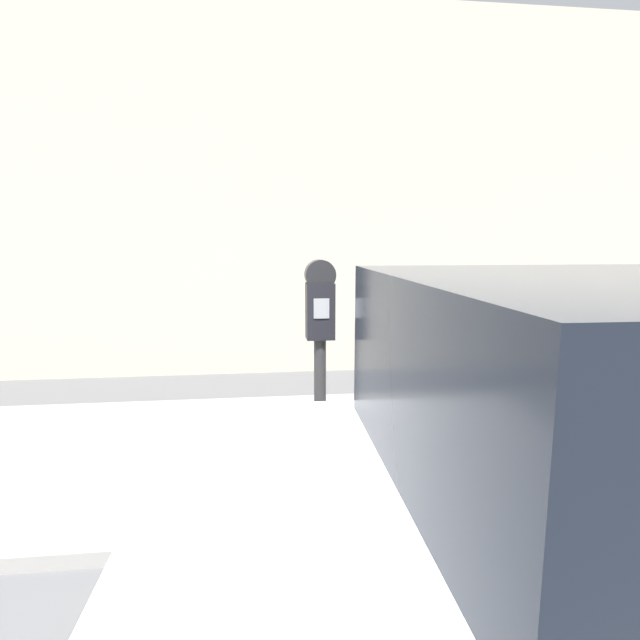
% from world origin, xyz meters
% --- Properties ---
extents(sidewalk, '(24.00, 2.80, 0.10)m').
position_xyz_m(sidewalk, '(0.00, 2.20, 0.05)').
color(sidewalk, '#9E9B96').
rests_on(sidewalk, ground_plane).
extents(building_facade, '(24.00, 0.30, 5.06)m').
position_xyz_m(building_facade, '(0.00, 5.19, 2.53)').
color(building_facade, beige).
rests_on(building_facade, ground_plane).
extents(parking_meter, '(0.19, 0.16, 1.66)m').
position_xyz_m(parking_meter, '(-0.14, 1.18, 1.22)').
color(parking_meter, '#2D2D30').
rests_on(parking_meter, sidewalk).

